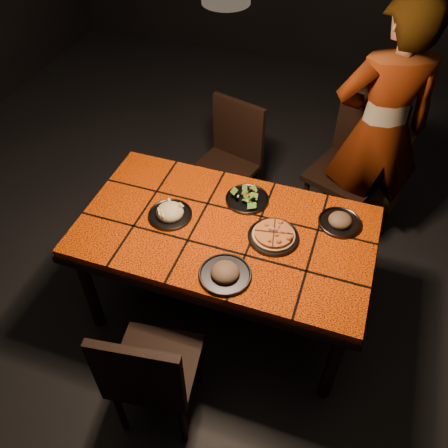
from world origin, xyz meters
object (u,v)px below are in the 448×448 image
(chair_far_right, at_px, (355,158))
(plate_pasta, at_px, (170,213))
(chair_near, at_px, (149,373))
(chair_far_left, at_px, (230,155))
(diner, at_px, (380,132))
(plate_pizza, at_px, (273,236))
(dining_table, at_px, (225,238))

(chair_far_right, distance_m, plate_pasta, 1.43)
(chair_near, height_order, plate_pasta, chair_near)
(chair_far_left, distance_m, diner, 1.03)
(chair_near, bearing_deg, chair_far_left, -92.44)
(chair_near, bearing_deg, plate_pizza, -122.26)
(plate_pasta, bearing_deg, chair_far_left, 87.06)
(dining_table, xyz_separation_m, chair_near, (-0.10, -0.81, -0.15))
(dining_table, relative_size, chair_near, 1.78)
(chair_far_right, height_order, diner, diner)
(chair_far_left, xyz_separation_m, plate_pasta, (-0.05, -0.92, 0.25))
(diner, relative_size, plate_pasta, 7.20)
(chair_far_left, distance_m, chair_far_right, 0.87)
(chair_near, xyz_separation_m, chair_far_right, (0.68, 1.89, 0.07))
(chair_far_right, xyz_separation_m, diner, (0.11, -0.09, 0.30))
(chair_near, xyz_separation_m, plate_pizza, (0.37, 0.82, 0.25))
(plate_pizza, xyz_separation_m, plate_pasta, (-0.59, -0.03, 0.00))
(chair_far_right, bearing_deg, dining_table, -97.53)
(plate_pasta, bearing_deg, diner, 44.67)
(dining_table, height_order, chair_far_left, chair_far_left)
(chair_far_left, height_order, diner, diner)
(chair_far_right, bearing_deg, chair_near, -89.19)
(chair_near, relative_size, chair_far_right, 0.89)
(chair_far_left, height_order, plate_pasta, chair_far_left)
(plate_pizza, bearing_deg, chair_far_right, 73.47)
(chair_far_right, relative_size, diner, 0.58)
(chair_far_left, height_order, chair_far_right, chair_far_right)
(dining_table, height_order, chair_far_right, chair_far_right)
(diner, bearing_deg, chair_far_left, -17.52)
(plate_pizza, distance_m, plate_pasta, 0.59)
(chair_far_right, xyz_separation_m, plate_pizza, (-0.32, -1.07, 0.18))
(dining_table, distance_m, plate_pasta, 0.34)
(chair_far_left, relative_size, chair_far_right, 0.89)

